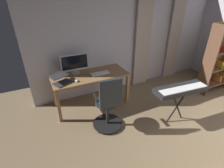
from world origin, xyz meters
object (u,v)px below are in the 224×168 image
office_chair (108,106)px  computer_monitor (75,63)px  computer_keyboard (100,73)px  laptop (61,80)px  bookshelf (220,58)px  piano_keyboard (181,90)px  computer_mouse (77,81)px  desk (90,79)px

office_chair → computer_monitor: size_ratio=1.85×
computer_monitor → computer_keyboard: (-0.45, 0.27, -0.22)m
laptop → computer_keyboard: bearing=160.2°
computer_keyboard → laptop: bearing=3.6°
office_chair → computer_monitor: computer_monitor is taller
bookshelf → piano_keyboard: bearing=16.6°
computer_monitor → laptop: computer_monitor is taller
office_chair → computer_mouse: size_ratio=10.75×
computer_monitor → computer_keyboard: size_ratio=1.47×
desk → office_chair: office_chair is taller
desk → computer_keyboard: (-0.21, 0.05, 0.10)m
desk → computer_monitor: (0.24, -0.22, 0.32)m
laptop → piano_keyboard: size_ratio=0.42×
bookshelf → desk: bearing=-13.3°
office_chair → computer_keyboard: office_chair is taller
computer_keyboard → bookshelf: bearing=166.6°
bookshelf → piano_keyboard: bookshelf is taller
computer_keyboard → laptop: laptop is taller
office_chair → computer_mouse: 0.82m
desk → computer_mouse: computer_mouse is taller
computer_mouse → bookshelf: 3.46m
computer_keyboard → piano_keyboard: size_ratio=0.38×
computer_keyboard → computer_mouse: 0.56m
desk → laptop: 0.63m
office_chair → computer_mouse: office_chair is taller
computer_keyboard → laptop: size_ratio=0.90×
computer_monitor → laptop: (0.36, 0.32, -0.18)m
computer_mouse → bookshelf: size_ratio=0.06×
computer_keyboard → computer_monitor: bearing=-30.6°
desk → piano_keyboard: bearing=135.6°
bookshelf → office_chair: bearing=2.7°
computer_mouse → laptop: bearing=-15.4°
desk → piano_keyboard: (-1.29, 1.26, 0.05)m
laptop → bookshelf: size_ratio=0.26×
desk → laptop: laptop is taller
desk → computer_mouse: (0.33, 0.17, 0.11)m
office_chair → piano_keyboard: office_chair is taller
computer_keyboard → bookshelf: size_ratio=0.23×
office_chair → computer_monitor: bearing=110.7°
computer_monitor → piano_keyboard: size_ratio=0.56×
office_chair → bookshelf: 3.08m
desk → piano_keyboard: piano_keyboard is taller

